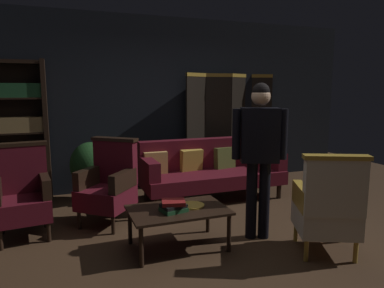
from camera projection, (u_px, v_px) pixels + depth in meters
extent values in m
plane|color=#3D2819|center=(218.00, 240.00, 3.87)|extent=(10.00, 10.00, 0.00)
cube|color=black|center=(157.00, 103.00, 5.92)|extent=(7.20, 0.10, 2.80)
cube|color=black|center=(196.00, 130.00, 6.02)|extent=(0.43, 0.22, 1.90)
cube|color=#B78E33|center=(196.00, 75.00, 5.87)|extent=(0.43, 0.23, 0.06)
cube|color=black|center=(218.00, 128.00, 6.21)|extent=(0.46, 0.12, 1.90)
cube|color=#B78E33|center=(219.00, 75.00, 6.07)|extent=(0.46, 0.13, 0.06)
cube|color=black|center=(239.00, 127.00, 6.41)|extent=(0.43, 0.22, 1.90)
cube|color=#B78E33|center=(240.00, 76.00, 6.27)|extent=(0.43, 0.23, 0.06)
cube|color=black|center=(258.00, 126.00, 6.58)|extent=(0.44, 0.19, 1.90)
cube|color=#B78E33|center=(260.00, 76.00, 6.44)|extent=(0.44, 0.20, 0.06)
cube|color=black|center=(47.00, 132.00, 5.12)|extent=(0.06, 0.32, 2.05)
cube|color=black|center=(16.00, 132.00, 5.11)|extent=(0.90, 0.02, 2.05)
cube|color=black|center=(20.00, 199.00, 5.12)|extent=(0.86, 0.30, 0.02)
cube|color=black|center=(17.00, 166.00, 5.05)|extent=(0.86, 0.30, 0.02)
cube|color=#9E7A47|center=(16.00, 159.00, 5.01)|extent=(0.78, 0.22, 0.19)
cube|color=black|center=(14.00, 133.00, 4.97)|extent=(0.86, 0.30, 0.02)
cube|color=#9E7A47|center=(14.00, 125.00, 4.94)|extent=(0.78, 0.22, 0.21)
cube|color=black|center=(12.00, 98.00, 4.90)|extent=(0.86, 0.30, 0.02)
cube|color=#1E4C28|center=(11.00, 90.00, 4.86)|extent=(0.78, 0.22, 0.20)
cube|color=black|center=(9.00, 63.00, 4.83)|extent=(0.86, 0.30, 0.02)
cylinder|color=black|center=(157.00, 206.00, 4.68)|extent=(0.07, 0.07, 0.22)
cylinder|color=black|center=(279.00, 191.00, 5.35)|extent=(0.07, 0.07, 0.22)
cylinder|color=black|center=(146.00, 193.00, 5.24)|extent=(0.07, 0.07, 0.22)
cylinder|color=black|center=(258.00, 181.00, 5.90)|extent=(0.07, 0.07, 0.22)
cube|color=#4C0F19|center=(213.00, 178.00, 5.26)|extent=(2.10, 0.76, 0.20)
cube|color=#4C0F19|center=(206.00, 153.00, 5.50)|extent=(2.10, 0.18, 0.46)
cube|color=#4C0F19|center=(149.00, 169.00, 4.88)|extent=(0.16, 0.68, 0.26)
cube|color=#4C0F19|center=(271.00, 159.00, 5.57)|extent=(0.16, 0.68, 0.26)
cube|color=tan|center=(156.00, 164.00, 5.12)|extent=(0.34, 0.12, 0.34)
cube|color=#B79338|center=(191.00, 161.00, 5.31)|extent=(0.36, 0.19, 0.35)
cube|color=#4C5123|center=(225.00, 158.00, 5.50)|extent=(0.36, 0.19, 0.35)
cube|color=maroon|center=(256.00, 156.00, 5.70)|extent=(0.35, 0.14, 0.34)
cylinder|color=black|center=(141.00, 247.00, 3.26)|extent=(0.04, 0.04, 0.39)
cylinder|color=black|center=(229.00, 233.00, 3.58)|extent=(0.04, 0.04, 0.39)
cylinder|color=black|center=(130.00, 226.00, 3.76)|extent=(0.04, 0.04, 0.39)
cylinder|color=black|center=(208.00, 215.00, 4.07)|extent=(0.04, 0.04, 0.39)
cube|color=black|center=(178.00, 210.00, 3.64)|extent=(1.00, 0.64, 0.03)
cylinder|color=#B78E33|center=(339.00, 232.00, 3.81)|extent=(0.04, 0.04, 0.22)
cylinder|color=#B78E33|center=(296.00, 231.00, 3.84)|extent=(0.04, 0.04, 0.22)
cylinder|color=#B78E33|center=(356.00, 252.00, 3.36)|extent=(0.04, 0.04, 0.22)
cylinder|color=#B78E33|center=(306.00, 250.00, 3.39)|extent=(0.04, 0.04, 0.22)
cube|color=beige|center=(325.00, 219.00, 3.57)|extent=(0.74, 0.74, 0.24)
cube|color=beige|center=(335.00, 188.00, 3.28)|extent=(0.56, 0.34, 0.54)
cube|color=#B78E33|center=(337.00, 157.00, 3.23)|extent=(0.60, 0.37, 0.04)
cube|color=#B78E33|center=(351.00, 198.00, 3.51)|extent=(0.29, 0.49, 0.22)
cube|color=#B78E33|center=(302.00, 197.00, 3.55)|extent=(0.29, 0.49, 0.22)
cylinder|color=black|center=(79.00, 220.00, 4.17)|extent=(0.04, 0.04, 0.22)
cylinder|color=black|center=(113.00, 225.00, 4.02)|extent=(0.04, 0.04, 0.22)
cylinder|color=black|center=(101.00, 208.00, 4.60)|extent=(0.04, 0.04, 0.22)
cylinder|color=black|center=(133.00, 212.00, 4.45)|extent=(0.04, 0.04, 0.22)
cube|color=#4C0F19|center=(106.00, 197.00, 4.27)|extent=(0.79, 0.79, 0.24)
cube|color=#4C0F19|center=(115.00, 162.00, 4.43)|extent=(0.51, 0.45, 0.54)
cube|color=black|center=(114.00, 139.00, 4.38)|extent=(0.54, 0.49, 0.04)
cube|color=black|center=(88.00, 177.00, 4.32)|extent=(0.39, 0.44, 0.22)
cube|color=black|center=(123.00, 181.00, 4.16)|extent=(0.39, 0.44, 0.22)
cylinder|color=black|center=(1.00, 240.00, 3.62)|extent=(0.04, 0.04, 0.22)
cylinder|color=black|center=(49.00, 232.00, 3.82)|extent=(0.04, 0.04, 0.22)
cylinder|color=black|center=(2.00, 225.00, 4.03)|extent=(0.04, 0.04, 0.22)
cylinder|color=black|center=(45.00, 218.00, 4.23)|extent=(0.04, 0.04, 0.22)
cube|color=#4C0F19|center=(23.00, 208.00, 3.89)|extent=(0.61, 0.61, 0.24)
cube|color=#4C0F19|center=(20.00, 169.00, 4.03)|extent=(0.57, 0.18, 0.54)
cube|color=black|center=(18.00, 144.00, 3.99)|extent=(0.61, 0.19, 0.04)
cube|color=black|center=(45.00, 185.00, 3.96)|extent=(0.14, 0.51, 0.22)
cylinder|color=black|center=(264.00, 200.00, 3.88)|extent=(0.12, 0.12, 0.86)
cylinder|color=black|center=(251.00, 200.00, 3.89)|extent=(0.12, 0.12, 0.86)
cube|color=maroon|center=(259.00, 158.00, 3.81)|extent=(0.36, 0.27, 0.09)
cube|color=black|center=(260.00, 135.00, 3.77)|extent=(0.45, 0.34, 0.58)
cube|color=white|center=(258.00, 131.00, 3.88)|extent=(0.13, 0.06, 0.41)
cube|color=maroon|center=(259.00, 110.00, 3.85)|extent=(0.09, 0.05, 0.04)
cylinder|color=black|center=(283.00, 134.00, 3.77)|extent=(0.09, 0.09, 0.54)
cylinder|color=black|center=(236.00, 134.00, 3.78)|extent=(0.09, 0.09, 0.54)
sphere|color=tan|center=(261.00, 96.00, 3.71)|extent=(0.20, 0.20, 0.20)
sphere|color=black|center=(261.00, 92.00, 3.70)|extent=(0.18, 0.18, 0.18)
cylinder|color=brown|center=(91.00, 191.00, 5.25)|extent=(0.28, 0.28, 0.28)
ellipsoid|color=#193D19|center=(90.00, 165.00, 5.19)|extent=(0.58, 0.58, 0.66)
cube|color=#1E4C28|center=(174.00, 209.00, 3.56)|extent=(0.27, 0.24, 0.04)
cube|color=black|center=(173.00, 206.00, 3.55)|extent=(0.27, 0.22, 0.03)
cube|color=maroon|center=(173.00, 202.00, 3.55)|extent=(0.27, 0.24, 0.04)
cylinder|color=gold|center=(192.00, 205.00, 3.72)|extent=(0.26, 0.26, 0.02)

